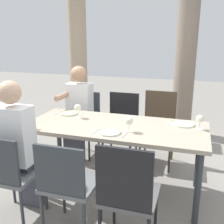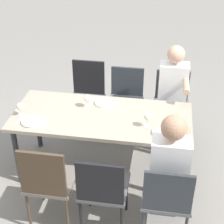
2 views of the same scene
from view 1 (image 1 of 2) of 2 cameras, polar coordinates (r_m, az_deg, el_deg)
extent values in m
plane|color=gray|center=(3.19, 0.71, -15.91)|extent=(16.00, 16.00, 0.00)
cube|color=tan|center=(2.87, 0.76, -3.18)|extent=(1.91, 0.83, 0.04)
cylinder|color=#2D3338|center=(3.61, -11.14, -5.79)|extent=(0.06, 0.06, 0.73)
cylinder|color=#2D3338|center=(3.22, 17.83, -9.14)|extent=(0.06, 0.06, 0.73)
cylinder|color=#2D3338|center=(3.10, -17.10, -10.08)|extent=(0.06, 0.06, 0.73)
cylinder|color=#2D3338|center=(2.62, 17.74, -15.23)|extent=(0.06, 0.06, 0.73)
cube|color=#5B5E61|center=(3.88, -6.50, -2.59)|extent=(0.44, 0.44, 0.04)
cube|color=#2D3338|center=(3.99, -5.45, 1.26)|extent=(0.42, 0.03, 0.44)
cylinder|color=#2D3338|center=(3.88, -10.12, -6.47)|extent=(0.03, 0.03, 0.44)
cylinder|color=#2D3338|center=(3.73, -4.88, -7.23)|extent=(0.03, 0.03, 0.44)
cylinder|color=#2D3338|center=(4.19, -7.74, -4.60)|extent=(0.03, 0.03, 0.44)
cylinder|color=#2D3338|center=(4.05, -2.84, -5.21)|extent=(0.03, 0.03, 0.44)
cube|color=#5B5E61|center=(2.68, -19.95, -12.12)|extent=(0.44, 0.44, 0.04)
cylinder|color=#2D3338|center=(2.83, -13.89, -15.61)|extent=(0.03, 0.03, 0.45)
cylinder|color=#2D3338|center=(3.03, -20.25, -13.95)|extent=(0.03, 0.03, 0.45)
cylinder|color=#2D3338|center=(2.57, -18.50, -19.59)|extent=(0.03, 0.03, 0.45)
cube|color=#4F4F50|center=(3.68, 1.74, -3.23)|extent=(0.44, 0.44, 0.04)
cube|color=black|center=(3.80, 2.59, 0.86)|extent=(0.42, 0.03, 0.44)
cylinder|color=black|center=(3.66, -2.01, -7.50)|extent=(0.03, 0.03, 0.45)
cylinder|color=black|center=(3.56, 3.83, -8.23)|extent=(0.03, 0.03, 0.45)
cylinder|color=black|center=(3.99, -0.18, -5.42)|extent=(0.03, 0.03, 0.45)
cylinder|color=black|center=(3.90, 5.17, -6.01)|extent=(0.03, 0.03, 0.45)
cube|color=#5B5E61|center=(2.39, -8.51, -14.61)|extent=(0.44, 0.44, 0.04)
cube|color=#2D3338|center=(2.14, -11.12, -12.36)|extent=(0.42, 0.03, 0.41)
cylinder|color=#2D3338|center=(2.61, -2.42, -18.02)|extent=(0.03, 0.03, 0.46)
cylinder|color=#2D3338|center=(2.74, -10.23, -16.42)|extent=(0.03, 0.03, 0.46)
cylinder|color=#2D3338|center=(2.48, -14.54, -20.72)|extent=(0.03, 0.03, 0.46)
cube|color=#6A6158|center=(3.59, 9.62, -3.89)|extent=(0.44, 0.44, 0.04)
cube|color=#473828|center=(3.70, 10.24, 0.69)|extent=(0.42, 0.03, 0.49)
cylinder|color=#473828|center=(3.53, 5.90, -8.41)|extent=(0.03, 0.03, 0.46)
cylinder|color=#473828|center=(3.49, 12.10, -9.05)|extent=(0.03, 0.03, 0.46)
cylinder|color=#473828|center=(3.88, 7.06, -6.16)|extent=(0.03, 0.03, 0.46)
cylinder|color=#473828|center=(3.83, 12.68, -6.70)|extent=(0.03, 0.03, 0.46)
cube|color=#4F4F50|center=(2.26, 3.81, -17.21)|extent=(0.44, 0.44, 0.04)
cube|color=black|center=(1.96, 2.50, -14.30)|extent=(0.42, 0.03, 0.49)
cylinder|color=black|center=(2.52, 9.28, -19.97)|extent=(0.03, 0.03, 0.44)
cylinder|color=black|center=(2.58, 0.45, -18.71)|extent=(0.03, 0.03, 0.44)
cube|color=#3F3F4C|center=(3.76, -7.86, -6.95)|extent=(0.24, 0.14, 0.46)
cube|color=#3F3F4C|center=(3.73, -7.44, -2.49)|extent=(0.28, 0.32, 0.10)
cube|color=white|center=(3.75, -6.90, 2.32)|extent=(0.34, 0.20, 0.49)
sphere|color=tan|center=(3.68, -7.10, 8.01)|extent=(0.22, 0.22, 0.22)
cylinder|color=tan|center=(3.57, -10.58, 3.27)|extent=(0.07, 0.30, 0.07)
cube|color=#3F3F4C|center=(2.96, -16.57, -14.21)|extent=(0.24, 0.14, 0.46)
cube|color=#3F3F4C|center=(2.77, -18.08, -10.03)|extent=(0.28, 0.32, 0.10)
cube|color=white|center=(2.57, -20.10, -4.62)|extent=(0.34, 0.20, 0.53)
sphere|color=tan|center=(2.46, -20.96, 3.89)|extent=(0.21, 0.21, 0.21)
cylinder|color=tan|center=(2.79, -19.67, -0.39)|extent=(0.07, 0.30, 0.07)
cube|color=tan|center=(5.40, -6.78, -1.35)|extent=(0.44, 0.44, 0.16)
cylinder|color=tan|center=(5.16, -7.27, 12.79)|extent=(0.33, 0.33, 2.49)
cube|color=gray|center=(4.96, 14.28, -3.36)|extent=(0.45, 0.45, 0.16)
cylinder|color=gray|center=(4.70, 15.41, 11.90)|extent=(0.34, 0.34, 2.46)
cylinder|color=silver|center=(3.30, -9.13, -0.31)|extent=(0.22, 0.22, 0.01)
torus|color=#A0BE77|center=(3.30, -9.13, -0.19)|extent=(0.22, 0.22, 0.01)
cylinder|color=white|center=(3.14, -7.25, -1.13)|extent=(0.06, 0.06, 0.00)
cylinder|color=white|center=(3.13, -7.28, -0.41)|extent=(0.01, 0.01, 0.08)
sphere|color=#F2EFCC|center=(3.11, -7.33, 0.91)|extent=(0.08, 0.08, 0.08)
cube|color=silver|center=(3.37, -11.41, -0.14)|extent=(0.02, 0.17, 0.01)
cube|color=silver|center=(3.24, -6.75, -0.59)|extent=(0.03, 0.17, 0.01)
cylinder|color=white|center=(2.63, -0.50, -4.37)|extent=(0.22, 0.22, 0.01)
torus|color=#A9CD91|center=(2.63, -0.50, -4.23)|extent=(0.22, 0.22, 0.01)
cylinder|color=white|center=(2.68, 3.61, -4.11)|extent=(0.06, 0.06, 0.00)
cylinder|color=white|center=(2.67, 3.62, -3.36)|extent=(0.01, 0.01, 0.07)
sphere|color=#F2EFCC|center=(2.64, 3.65, -1.88)|extent=(0.08, 0.08, 0.08)
cube|color=silver|center=(2.68, -3.56, -4.08)|extent=(0.03, 0.17, 0.01)
cube|color=silver|center=(2.59, 2.66, -4.78)|extent=(0.02, 0.17, 0.01)
cylinder|color=white|center=(2.97, 14.82, -2.50)|extent=(0.25, 0.25, 0.01)
torus|color=#A4C786|center=(2.97, 14.83, -2.37)|extent=(0.25, 0.25, 0.01)
cylinder|color=white|center=(2.88, 17.97, -3.46)|extent=(0.06, 0.06, 0.00)
cylinder|color=white|center=(2.87, 18.03, -2.75)|extent=(0.01, 0.01, 0.07)
sphere|color=#F2EFCC|center=(2.84, 18.16, -1.38)|extent=(0.08, 0.08, 0.08)
cube|color=silver|center=(2.98, 11.94, -2.30)|extent=(0.03, 0.17, 0.01)
cube|color=silver|center=(2.97, 17.70, -2.79)|extent=(0.02, 0.17, 0.01)
camera|label=2|loc=(6.05, 4.29, 27.27)|focal=58.05mm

